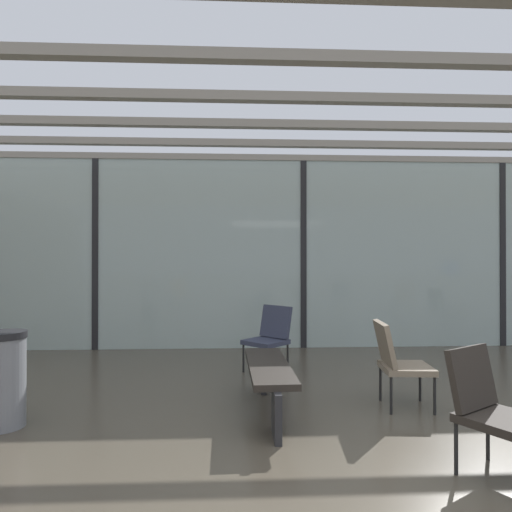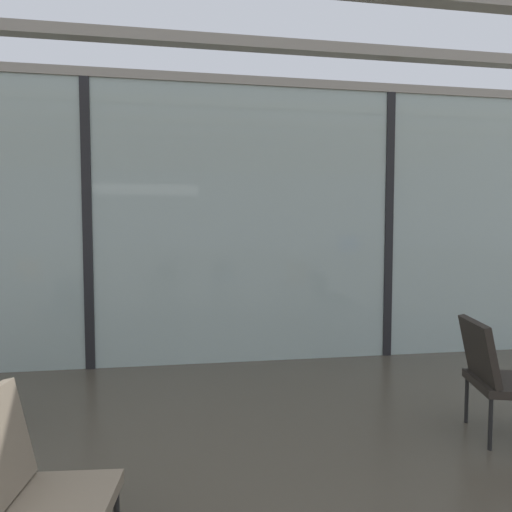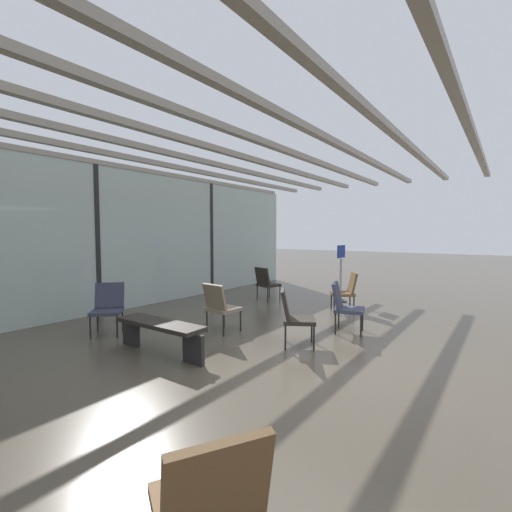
% 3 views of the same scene
% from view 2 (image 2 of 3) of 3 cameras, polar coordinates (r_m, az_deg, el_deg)
% --- Properties ---
extents(glass_curtain_wall, '(14.00, 0.08, 3.19)m').
position_cam_2_polar(glass_curtain_wall, '(4.92, -22.14, 3.93)').
color(glass_curtain_wall, '#A3B7B2').
rests_on(glass_curtain_wall, ground).
extents(window_mullion_1, '(0.10, 0.12, 3.19)m').
position_cam_2_polar(window_mullion_1, '(4.92, -22.14, 3.93)').
color(window_mullion_1, black).
rests_on(window_mullion_1, ground).
extents(window_mullion_2, '(0.10, 0.12, 3.19)m').
position_cam_2_polar(window_mullion_2, '(5.32, 17.67, 3.95)').
color(window_mullion_2, black).
rests_on(window_mullion_2, ground).
extents(parked_airplane, '(11.49, 3.64, 3.64)m').
position_cam_2_polar(parked_airplane, '(10.15, -20.26, 4.77)').
color(parked_airplane, silver).
rests_on(parked_airplane, ground).
extents(lounge_chair_0, '(0.56, 0.52, 0.87)m').
position_cam_2_polar(lounge_chair_0, '(2.09, -29.38, -26.40)').
color(lounge_chair_0, '#7F705B').
rests_on(lounge_chair_0, ground).
extents(lounge_chair_4, '(0.63, 0.60, 0.87)m').
position_cam_2_polar(lounge_chair_4, '(3.63, 30.26, -13.58)').
color(lounge_chair_4, '#28231E').
rests_on(lounge_chair_4, ground).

